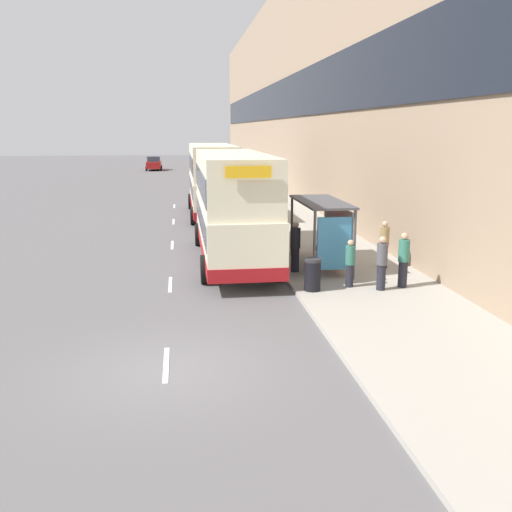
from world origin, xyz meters
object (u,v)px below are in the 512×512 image
(pedestrian_at_shelter, at_px, (404,259))
(pedestrian_4, at_px, (384,244))
(pedestrian_1, at_px, (382,263))
(litter_bin, at_px, (313,274))
(car_0, at_px, (154,163))
(pedestrian_3, at_px, (350,263))
(bus_shelter, at_px, (328,222))
(double_decker_bus_ahead, at_px, (212,179))
(double_decker_bus_near, at_px, (233,205))
(pedestrian_2, at_px, (295,246))

(pedestrian_at_shelter, height_order, pedestrian_4, pedestrian_at_shelter)
(pedestrian_at_shelter, height_order, pedestrian_1, pedestrian_at_shelter)
(pedestrian_at_shelter, bearing_deg, litter_bin, -179.50)
(pedestrian_1, height_order, pedestrian_4, pedestrian_4)
(car_0, height_order, pedestrian_4, pedestrian_4)
(car_0, xyz_separation_m, pedestrian_3, (8.72, -58.78, 0.06))
(bus_shelter, distance_m, double_decker_bus_ahead, 14.99)
(car_0, relative_size, pedestrian_at_shelter, 2.35)
(double_decker_bus_ahead, distance_m, pedestrian_4, 15.90)
(litter_bin, bearing_deg, double_decker_bus_ahead, 97.06)
(double_decker_bus_ahead, relative_size, pedestrian_at_shelter, 5.69)
(double_decker_bus_near, bearing_deg, bus_shelter, -32.33)
(double_decker_bus_near, bearing_deg, pedestrian_3, -54.55)
(car_0, bearing_deg, pedestrian_3, 98.44)
(double_decker_bus_near, height_order, pedestrian_2, double_decker_bus_near)
(double_decker_bus_ahead, relative_size, pedestrian_3, 6.54)
(bus_shelter, xyz_separation_m, double_decker_bus_near, (-3.30, 2.09, 0.41))
(double_decker_bus_ahead, xyz_separation_m, pedestrian_2, (2.11, -15.00, -1.20))
(pedestrian_4, bearing_deg, pedestrian_1, -111.42)
(double_decker_bus_ahead, xyz_separation_m, car_0, (-5.25, 41.52, -1.40))
(double_decker_bus_ahead, distance_m, pedestrian_at_shelter, 18.29)
(pedestrian_3, bearing_deg, double_decker_bus_near, 125.45)
(double_decker_bus_near, height_order, pedestrian_at_shelter, double_decker_bus_near)
(bus_shelter, height_order, pedestrian_1, bus_shelter)
(litter_bin, bearing_deg, double_decker_bus_near, 112.47)
(car_0, bearing_deg, litter_bin, 97.16)
(litter_bin, bearing_deg, bus_shelter, 67.36)
(double_decker_bus_near, bearing_deg, pedestrian_1, -50.77)
(pedestrian_at_shelter, bearing_deg, double_decker_bus_near, 135.62)
(pedestrian_at_shelter, xyz_separation_m, litter_bin, (-3.03, -0.03, -0.40))
(car_0, bearing_deg, double_decker_bus_ahead, 97.20)
(pedestrian_at_shelter, height_order, pedestrian_3, pedestrian_at_shelter)
(pedestrian_4, bearing_deg, double_decker_bus_ahead, 110.32)
(car_0, height_order, litter_bin, car_0)
(bus_shelter, relative_size, car_0, 0.99)
(car_0, relative_size, pedestrian_3, 2.71)
(pedestrian_2, relative_size, pedestrian_4, 1.04)
(pedestrian_at_shelter, bearing_deg, double_decker_bus_ahead, 106.54)
(double_decker_bus_near, distance_m, pedestrian_3, 5.98)
(double_decker_bus_near, distance_m, pedestrian_1, 6.88)
(car_0, bearing_deg, bus_shelter, 98.75)
(double_decker_bus_near, relative_size, car_0, 2.43)
(pedestrian_at_shelter, xyz_separation_m, pedestrian_4, (0.31, 2.63, -0.02))
(double_decker_bus_ahead, bearing_deg, pedestrian_4, -69.68)
(bus_shelter, xyz_separation_m, litter_bin, (-1.22, -2.93, -1.21))
(double_decker_bus_ahead, distance_m, pedestrian_1, 18.32)
(pedestrian_2, bearing_deg, pedestrian_at_shelter, -38.99)
(bus_shelter, bearing_deg, pedestrian_at_shelter, -58.15)
(pedestrian_2, distance_m, pedestrian_4, 3.39)
(pedestrian_at_shelter, xyz_separation_m, pedestrian_1, (-0.82, -0.25, -0.03))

